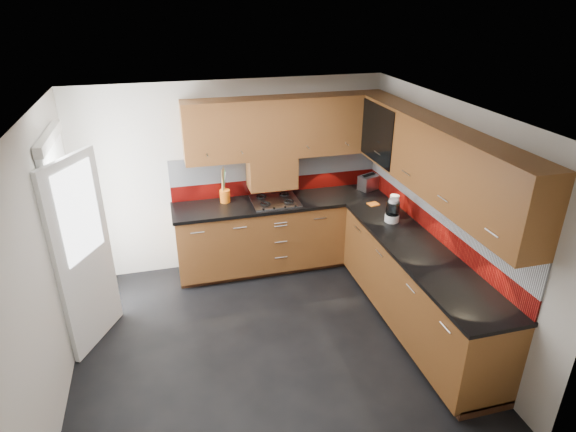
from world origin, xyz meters
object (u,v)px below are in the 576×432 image
object	(u,v)px
gas_hob	(275,201)
utensil_pot	(225,195)
food_processor	(392,211)
toaster	(369,182)

from	to	relation	value
gas_hob	utensil_pot	bearing A→B (deg)	164.96
gas_hob	food_processor	size ratio (longest dim) A/B	2.13
utensil_pot	toaster	world-z (taller)	utensil_pot
toaster	food_processor	bearing A→B (deg)	-98.39
toaster	food_processor	world-z (taller)	food_processor
utensil_pot	food_processor	xyz separation A→B (m)	(1.76, -1.04, 0.02)
utensil_pot	food_processor	size ratio (longest dim) A/B	1.68
gas_hob	utensil_pot	xyz separation A→B (m)	(-0.60, 0.16, 0.08)
utensil_pot	food_processor	bearing A→B (deg)	-30.70
utensil_pot	food_processor	distance (m)	2.04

